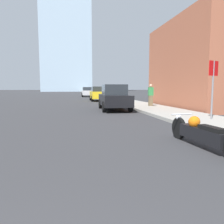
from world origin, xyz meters
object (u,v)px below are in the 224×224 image
parked_car_black (114,97)px  pedestrian (151,95)px  motorcycle (201,133)px  stop_sign (213,80)px  parked_car_yellow (98,94)px  parked_car_silver (87,92)px

parked_car_black → pedestrian: bearing=21.8°
motorcycle → stop_sign: 4.56m
parked_car_yellow → pedestrian: pedestrian is taller
motorcycle → parked_car_black: size_ratio=0.60×
parked_car_yellow → parked_car_silver: (-0.29, 12.83, 0.02)m
parked_car_yellow → pedestrian: 10.00m
parked_car_black → parked_car_yellow: bearing=91.2°
stop_sign → parked_car_yellow: bearing=99.2°
motorcycle → parked_car_black: bearing=88.2°
parked_car_black → pedestrian: pedestrian is taller
motorcycle → stop_sign: (2.68, 3.41, 1.41)m
motorcycle → parked_car_silver: parked_car_silver is taller
parked_car_black → parked_car_yellow: (0.27, 10.66, -0.02)m
stop_sign → motorcycle: bearing=-128.1°
parked_car_black → stop_sign: bearing=-61.3°
parked_car_yellow → parked_car_black: bearing=-90.8°
parked_car_silver → pedestrian: size_ratio=2.72×
parked_car_black → parked_car_silver: (-0.02, 23.49, 0.00)m
parked_car_black → motorcycle: bearing=-85.7°
stop_sign → parked_car_black: bearing=116.1°
stop_sign → pedestrian: size_ratio=1.51×
motorcycle → parked_car_yellow: (-0.01, 20.09, 0.45)m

